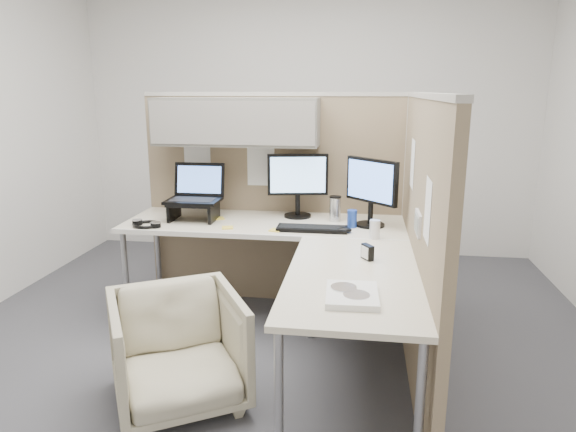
# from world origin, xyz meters

# --- Properties ---
(ground) EXTENTS (4.50, 4.50, 0.00)m
(ground) POSITION_xyz_m (0.00, 0.00, 0.00)
(ground) COLOR #424147
(ground) RESTS_ON ground
(partition_back) EXTENTS (2.00, 0.36, 1.63)m
(partition_back) POSITION_xyz_m (-0.22, 0.83, 1.10)
(partition_back) COLOR #8B775B
(partition_back) RESTS_ON ground
(partition_right) EXTENTS (0.07, 2.03, 1.63)m
(partition_right) POSITION_xyz_m (0.90, -0.07, 0.82)
(partition_right) COLOR #8B775B
(partition_right) RESTS_ON ground
(desk) EXTENTS (2.00, 1.98, 0.73)m
(desk) POSITION_xyz_m (0.12, 0.13, 0.69)
(desk) COLOR beige
(desk) RESTS_ON ground
(office_chair) EXTENTS (0.87, 0.86, 0.67)m
(office_chair) POSITION_xyz_m (-0.37, -0.59, 0.34)
(office_chair) COLOR #B6B291
(office_chair) RESTS_ON ground
(monitor_left) EXTENTS (0.44, 0.20, 0.47)m
(monitor_left) POSITION_xyz_m (0.10, 0.72, 1.00)
(monitor_left) COLOR black
(monitor_left) RESTS_ON desk
(monitor_right) EXTENTS (0.34, 0.33, 0.47)m
(monitor_right) POSITION_xyz_m (0.63, 0.53, 1.00)
(monitor_right) COLOR black
(monitor_right) RESTS_ON desk
(laptop_station) EXTENTS (0.38, 0.32, 0.39)m
(laptop_station) POSITION_xyz_m (-0.62, 0.55, 0.88)
(laptop_station) COLOR black
(laptop_station) RESTS_ON desk
(keyboard) EXTENTS (0.47, 0.16, 0.02)m
(keyboard) POSITION_xyz_m (0.25, 0.36, 0.74)
(keyboard) COLOR black
(keyboard) RESTS_ON desk
(mouse) EXTENTS (0.11, 0.07, 0.04)m
(mouse) POSITION_xyz_m (0.46, 0.33, 0.75)
(mouse) COLOR black
(mouse) RESTS_ON desk
(travel_mug) EXTENTS (0.09, 0.09, 0.18)m
(travel_mug) POSITION_xyz_m (0.38, 0.64, 0.82)
(travel_mug) COLOR silver
(travel_mug) RESTS_ON desk
(soda_can_green) EXTENTS (0.07, 0.07, 0.12)m
(soda_can_green) POSITION_xyz_m (0.66, 0.22, 0.79)
(soda_can_green) COLOR silver
(soda_can_green) RESTS_ON desk
(soda_can_silver) EXTENTS (0.07, 0.07, 0.12)m
(soda_can_silver) POSITION_xyz_m (0.51, 0.48, 0.79)
(soda_can_silver) COLOR #1E3FA5
(soda_can_silver) RESTS_ON desk
(sticky_note_b) EXTENTS (0.09, 0.09, 0.01)m
(sticky_note_b) POSITION_xyz_m (0.01, 0.31, 0.73)
(sticky_note_b) COLOR yellow
(sticky_note_b) RESTS_ON desk
(sticky_note_c) EXTENTS (0.10, 0.10, 0.01)m
(sticky_note_c) POSITION_xyz_m (-0.46, 0.57, 0.73)
(sticky_note_c) COLOR yellow
(sticky_note_c) RESTS_ON desk
(sticky_note_a) EXTENTS (0.09, 0.09, 0.01)m
(sticky_note_a) POSITION_xyz_m (-0.33, 0.33, 0.73)
(sticky_note_a) COLOR yellow
(sticky_note_a) RESTS_ON desk
(headphones) EXTENTS (0.23, 0.23, 0.03)m
(headphones) POSITION_xyz_m (-0.89, 0.30, 0.74)
(headphones) COLOR black
(headphones) RESTS_ON desk
(paper_stack) EXTENTS (0.24, 0.31, 0.03)m
(paper_stack) POSITION_xyz_m (0.54, -0.76, 0.75)
(paper_stack) COLOR white
(paper_stack) RESTS_ON desk
(desk_clock) EXTENTS (0.07, 0.09, 0.08)m
(desk_clock) POSITION_xyz_m (0.61, -0.20, 0.77)
(desk_clock) COLOR black
(desk_clock) RESTS_ON desk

